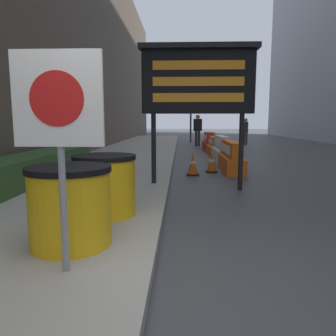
{
  "coord_description": "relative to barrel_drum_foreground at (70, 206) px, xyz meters",
  "views": [
    {
      "loc": [
        0.25,
        -2.4,
        1.44
      ],
      "look_at": [
        -0.09,
        6.24,
        0.2
      ],
      "focal_mm": 35.0,
      "sensor_mm": 36.0,
      "label": 1
    }
  ],
  "objects": [
    {
      "name": "ground_plane",
      "position": [
        0.91,
        -0.89,
        -0.56
      ],
      "size": [
        120.0,
        120.0,
        0.0
      ],
      "primitive_type": "plane",
      "color": "#3F3F42"
    },
    {
      "name": "building_left_facade",
      "position": [
        -2.96,
        8.91,
        4.97
      ],
      "size": [
        0.4,
        50.4,
        11.05
      ],
      "color": "brown",
      "rests_on": "ground_plane"
    },
    {
      "name": "hedge_strip",
      "position": [
        -2.16,
        3.16,
        -0.13
      ],
      "size": [
        0.9,
        7.37,
        0.58
      ],
      "color": "#335628",
      "rests_on": "sidewalk_left"
    },
    {
      "name": "barrel_drum_foreground",
      "position": [
        0.0,
        0.0,
        0.0
      ],
      "size": [
        0.87,
        0.87,
        0.84
      ],
      "color": "yellow",
      "rests_on": "sidewalk_left"
    },
    {
      "name": "barrel_drum_middle",
      "position": [
        0.1,
        1.13,
        0.0
      ],
      "size": [
        0.87,
        0.87,
        0.84
      ],
      "color": "yellow",
      "rests_on": "sidewalk_left"
    },
    {
      "name": "warning_sign",
      "position": [
        0.16,
        -0.62,
        0.92
      ],
      "size": [
        0.74,
        0.08,
        1.87
      ],
      "color": "gray",
      "rests_on": "sidewalk_left"
    },
    {
      "name": "message_board",
      "position": [
        1.5,
        3.52,
        1.67
      ],
      "size": [
        2.39,
        0.36,
        2.95
      ],
      "color": "black",
      "rests_on": "ground_plane"
    },
    {
      "name": "jersey_barrier_orange_far",
      "position": [
        2.61,
        6.12,
        -0.18
      ],
      "size": [
        0.52,
        2.06,
        0.87
      ],
      "color": "orange",
      "rests_on": "ground_plane"
    },
    {
      "name": "jersey_barrier_white",
      "position": [
        2.61,
        8.46,
        -0.15
      ],
      "size": [
        0.52,
        2.14,
        0.92
      ],
      "color": "silver",
      "rests_on": "ground_plane"
    },
    {
      "name": "jersey_barrier_orange_near",
      "position": [
        2.61,
        11.06,
        -0.22
      ],
      "size": [
        0.51,
        2.02,
        0.77
      ],
      "color": "orange",
      "rests_on": "ground_plane"
    },
    {
      "name": "jersey_barrier_red_striped",
      "position": [
        2.61,
        13.43,
        -0.17
      ],
      "size": [
        0.65,
        1.99,
        0.89
      ],
      "color": "red",
      "rests_on": "ground_plane"
    },
    {
      "name": "traffic_cone_near",
      "position": [
        2.03,
        5.95,
        -0.29
      ],
      "size": [
        0.31,
        0.31,
        0.56
      ],
      "color": "black",
      "rests_on": "ground_plane"
    },
    {
      "name": "traffic_cone_mid",
      "position": [
        1.48,
        5.42,
        -0.27
      ],
      "size": [
        0.33,
        0.33,
        0.59
      ],
      "color": "black",
      "rests_on": "ground_plane"
    },
    {
      "name": "traffic_cone_far",
      "position": [
        3.61,
        14.07,
        -0.26
      ],
      "size": [
        0.34,
        0.34,
        0.61
      ],
      "color": "black",
      "rests_on": "ground_plane"
    },
    {
      "name": "traffic_light_near_curb",
      "position": [
        1.83,
        19.41,
        2.42
      ],
      "size": [
        0.28,
        0.45,
        4.12
      ],
      "color": "#2D2D30",
      "rests_on": "ground_plane"
    },
    {
      "name": "pedestrian_worker",
      "position": [
        2.13,
        15.83,
        0.52
      ],
      "size": [
        0.49,
        0.3,
        1.82
      ],
      "rotation": [
        0.0,
        0.0,
        3.18
      ],
      "color": "#333338",
      "rests_on": "ground_plane"
    },
    {
      "name": "pedestrian_passerby",
      "position": [
        5.12,
        17.02,
        0.4
      ],
      "size": [
        0.29,
        0.45,
        1.63
      ],
      "rotation": [
        0.0,
        0.0,
        4.62
      ],
      "color": "#333338",
      "rests_on": "ground_plane"
    }
  ]
}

